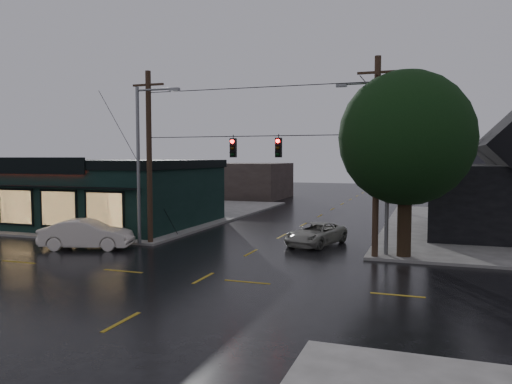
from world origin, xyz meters
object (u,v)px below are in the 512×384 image
(suv_silver, at_px, (316,234))
(corner_tree, at_px, (406,138))
(utility_pole_nw, at_px, (151,244))
(sedan_cream, at_px, (87,234))
(utility_pole_ne, at_px, (375,259))

(suv_silver, bearing_deg, corner_tree, -10.57)
(utility_pole_nw, bearing_deg, sedan_cream, -136.75)
(sedan_cream, relative_size, suv_silver, 1.07)
(corner_tree, xyz_separation_m, utility_pole_nw, (-14.39, -0.50, -6.09))
(utility_pole_ne, relative_size, sedan_cream, 2.02)
(corner_tree, xyz_separation_m, utility_pole_ne, (-1.39, -0.50, -6.09))
(corner_tree, distance_m, utility_pole_nw, 15.63)
(sedan_cream, bearing_deg, utility_pole_ne, -99.35)
(corner_tree, bearing_deg, suv_silver, 153.49)
(sedan_cream, bearing_deg, suv_silver, -83.50)
(corner_tree, relative_size, utility_pole_ne, 0.92)
(corner_tree, relative_size, utility_pole_nw, 0.92)
(utility_pole_ne, xyz_separation_m, sedan_cream, (-15.61, -2.45, 0.83))
(sedan_cream, bearing_deg, corner_tree, -98.42)
(suv_silver, bearing_deg, utility_pole_nw, -145.94)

